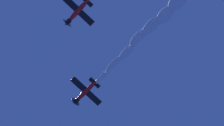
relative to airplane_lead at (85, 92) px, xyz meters
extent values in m
ellipsoid|color=red|center=(0.25, 0.09, -0.05)|extent=(7.31, 3.54, 2.11)
cylinder|color=black|center=(-2.86, -0.99, 0.42)|extent=(1.44, 1.48, 1.30)
cone|color=black|center=(-3.53, -1.23, 0.51)|extent=(0.96, 0.80, 0.66)
cylinder|color=#3F3F47|center=(-3.38, -1.17, 0.49)|extent=(1.17, 2.57, 2.57)
cube|color=black|center=(0.43, 0.16, -0.26)|extent=(4.48, 9.21, 0.60)
ellipsoid|color=red|center=(1.90, -4.11, -0.37)|extent=(1.04, 0.58, 0.40)
ellipsoid|color=red|center=(-1.03, 4.43, -0.14)|extent=(1.04, 0.58, 0.40)
cube|color=black|center=(3.24, 1.12, -0.43)|extent=(2.02, 3.43, 0.33)
cube|color=red|center=(3.39, 1.16, 0.10)|extent=(1.32, 0.60, 1.37)
ellipsoid|color=#1E232D|center=(0.01, -0.01, 0.45)|extent=(1.88, 1.30, 0.94)
ellipsoid|color=red|center=(17.18, -9.40, 0.81)|extent=(7.31, 3.56, 2.04)
cylinder|color=black|center=(14.06, -10.48, 1.22)|extent=(1.45, 1.42, 1.32)
cone|color=black|center=(13.39, -10.71, 1.31)|extent=(0.97, 0.77, 0.66)
cylinder|color=#3F3F47|center=(13.55, -10.66, 1.29)|extent=(1.20, 2.42, 2.65)
cube|color=black|center=(17.37, -9.34, 0.60)|extent=(4.47, 9.21, 0.86)
ellipsoid|color=red|center=(15.86, -5.09, 0.35)|extent=(1.05, 0.58, 0.40)
cube|color=black|center=(20.18, -8.35, 0.47)|extent=(2.02, 3.43, 0.42)
cube|color=red|center=(20.30, -8.28, 1.01)|extent=(1.33, 0.54, 1.35)
ellipsoid|color=#1E232D|center=(16.92, -9.46, 1.30)|extent=(1.89, 1.28, 0.94)
ellipsoid|color=white|center=(5.86, 2.33, -0.65)|extent=(5.46, 2.86, 1.73)
ellipsoid|color=white|center=(9.65, 3.39, -1.23)|extent=(5.61, 3.19, 2.07)
ellipsoid|color=white|center=(13.43, 4.96, -1.45)|extent=(5.75, 3.52, 2.41)
ellipsoid|color=white|center=(17.69, 5.86, -1.92)|extent=(5.90, 3.85, 2.74)
ellipsoid|color=white|center=(21.24, 7.33, -2.68)|extent=(6.05, 4.18, 3.08)
ellipsoid|color=white|center=(24.70, 9.03, -3.07)|extent=(6.19, 4.51, 3.41)
ellipsoid|color=white|center=(28.47, 10.14, -3.21)|extent=(6.34, 4.84, 3.75)
camera|label=1|loc=(20.41, -2.03, -66.28)|focal=45.03mm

